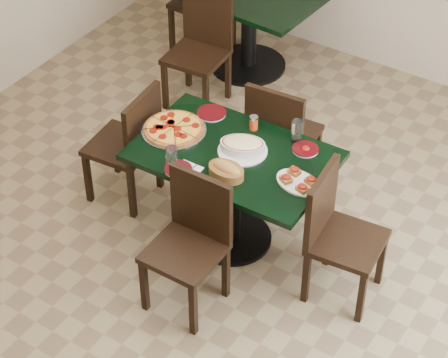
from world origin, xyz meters
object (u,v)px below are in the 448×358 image
Objects in this scene: chair_far at (280,132)px; main_table at (233,175)px; pepperoni_pizza at (174,129)px; back_chair_near at (201,43)px; back_table at (249,13)px; bruschetta_platter at (298,181)px; chair_left at (131,141)px; bread_basket at (226,170)px; chair_near at (192,236)px; lasagna_casserole at (243,146)px; chair_right at (336,229)px.

main_table is at bearing 86.66° from chair_far.
back_chair_near is at bearing 117.44° from pepperoni_pizza.
main_table is at bearing -53.84° from back_chair_near.
bruschetta_platter reaches higher than back_table.
chair_left is (-0.81, -0.63, -0.00)m from chair_far.
bruschetta_platter is (1.53, -1.91, 0.25)m from back_table.
chair_near is at bearing -90.01° from bread_basket.
bread_basket is at bearing 91.85° from chair_far.
bread_basket is at bearing -58.36° from back_table.
main_table is 1.38× the size of chair_far.
bread_basket is (0.90, -0.19, 0.28)m from chair_left.
chair_left is 0.46m from pepperoni_pizza.
bread_basket is (1.13, -2.08, 0.27)m from back_table.
back_chair_near reaches higher than chair_left.
lasagna_casserole is at bearing -177.41° from bruschetta_platter.
back_chair_near is (-0.30, 1.29, 0.01)m from chair_left.
main_table is 1.39× the size of chair_left.
back_table is at bearing 117.33° from main_table.
pepperoni_pizza is at bearing -69.18° from back_table.
chair_near is 0.44m from bread_basket.
chair_right reaches higher than lasagna_casserole.
lasagna_casserole is at bearing 90.60° from chair_far.
chair_near is 2.69× the size of bruschetta_platter.
bread_basket is (1.20, -1.48, 0.27)m from back_chair_near.
chair_left is 0.97m from bread_basket.
chair_far is (-0.01, 0.62, -0.06)m from main_table.
bread_basket is 0.74× the size of bruschetta_platter.
main_table and back_table have the same top height.
back_table is 1.37× the size of chair_left.
back_chair_near reaches higher than chair_far.
chair_left is 2.73× the size of lasagna_casserole.
chair_far is (1.03, -1.26, -0.01)m from back_table.
pepperoni_pizza is 1.70× the size of bread_basket.
back_chair_near is 1.92m from bread_basket.
main_table is 3.80× the size of lasagna_casserole.
chair_left is at bearing -82.14° from back_chair_near.
bread_basket is at bearing -56.10° from back_chair_near.
chair_near is (0.06, -0.55, -0.06)m from main_table.
back_table is at bearing -55.32° from chair_far.
back_chair_near reaches higher than lasagna_casserole.
bruschetta_platter is at bearing 49.73° from chair_near.
pepperoni_pizza is 1.27× the size of lasagna_casserole.
pepperoni_pizza is 0.56m from bread_basket.
bread_basket reaches higher than bruschetta_platter.
chair_far is 1.01× the size of chair_left.
chair_right reaches higher than bruschetta_platter.
bread_basket is (0.04, -0.25, -0.01)m from lasagna_casserole.
chair_far is 0.98× the size of back_chair_near.
pepperoni_pizza is (0.67, -1.29, 0.25)m from back_chair_near.
chair_far is 0.81m from pepperoni_pizza.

